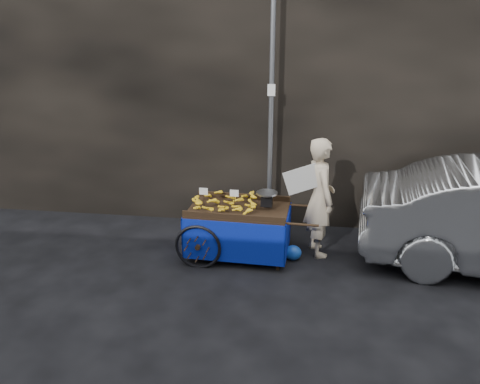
# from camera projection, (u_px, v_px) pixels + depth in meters

# --- Properties ---
(ground) EXTENTS (80.00, 80.00, 0.00)m
(ground) POSITION_uv_depth(u_px,v_px,m) (241.00, 264.00, 6.94)
(ground) COLOR black
(ground) RESTS_ON ground
(building_wall) EXTENTS (13.50, 2.00, 5.00)m
(building_wall) POSITION_uv_depth(u_px,v_px,m) (282.00, 75.00, 8.48)
(building_wall) COLOR black
(building_wall) RESTS_ON ground
(street_pole) EXTENTS (0.12, 0.10, 4.00)m
(street_pole) POSITION_uv_depth(u_px,v_px,m) (271.00, 115.00, 7.44)
(street_pole) COLOR slate
(street_pole) RESTS_ON ground
(banana_cart) EXTENTS (2.09, 1.07, 1.12)m
(banana_cart) POSITION_uv_depth(u_px,v_px,m) (235.00, 213.00, 7.02)
(banana_cart) COLOR black
(banana_cart) RESTS_ON ground
(vendor) EXTENTS (0.88, 0.77, 1.82)m
(vendor) POSITION_uv_depth(u_px,v_px,m) (320.00, 197.00, 7.02)
(vendor) COLOR tan
(vendor) RESTS_ON ground
(plastic_bag) EXTENTS (0.26, 0.21, 0.23)m
(plastic_bag) POSITION_uv_depth(u_px,v_px,m) (293.00, 253.00, 7.04)
(plastic_bag) COLOR #174AB2
(plastic_bag) RESTS_ON ground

